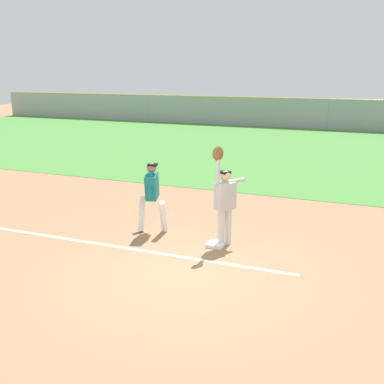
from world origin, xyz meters
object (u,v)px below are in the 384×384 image
at_px(parked_car_black, 246,112).
at_px(parked_car_green, 308,114).
at_px(first_base, 216,244).
at_px(parked_car_tan, 381,116).
at_px(runner, 152,192).
at_px(baseball, 218,152).
at_px(fielder, 224,197).

bearing_deg(parked_car_black, parked_car_green, -3.32).
height_order(first_base, parked_car_tan, parked_car_tan).
xyz_separation_m(first_base, parked_car_black, (-6.81, 26.50, 0.63)).
xyz_separation_m(runner, baseball, (1.76, -0.32, 1.14)).
bearing_deg(first_base, fielder, 44.15).
height_order(runner, parked_car_tan, runner).
bearing_deg(baseball, parked_car_tan, 83.36).
distance_m(baseball, parked_car_green, 26.22).
relative_size(baseball, parked_car_green, 0.02).
height_order(baseball, parked_car_tan, baseball).
relative_size(fielder, runner, 1.33).
bearing_deg(parked_car_black, fielder, -73.92).
xyz_separation_m(baseball, parked_car_tan, (3.10, 26.61, -1.47)).
height_order(first_base, fielder, fielder).
xyz_separation_m(parked_car_green, parked_car_tan, (5.05, 0.50, 0.00)).
relative_size(runner, parked_car_tan, 0.39).
bearing_deg(parked_car_tan, first_base, -94.76).
distance_m(first_base, parked_car_black, 27.37).
relative_size(fielder, parked_car_black, 0.51).
bearing_deg(parked_car_green, first_base, -88.11).
xyz_separation_m(fielder, runner, (-1.88, 0.18, -0.12)).
relative_size(runner, baseball, 23.24).
height_order(baseball, parked_car_green, baseball).
relative_size(first_base, parked_car_green, 0.08).
height_order(runner, parked_car_black, runner).
height_order(fielder, parked_car_tan, fielder).
xyz_separation_m(baseball, parked_car_black, (-6.82, 26.50, -1.47)).
xyz_separation_m(first_base, baseball, (0.01, -0.00, 2.10)).
distance_m(first_base, parked_car_green, 26.18).
xyz_separation_m(parked_car_black, parked_car_tan, (9.92, 0.11, 0.00)).
bearing_deg(fielder, runner, 26.82).
xyz_separation_m(baseball, parked_car_green, (-1.95, 26.11, -1.47)).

